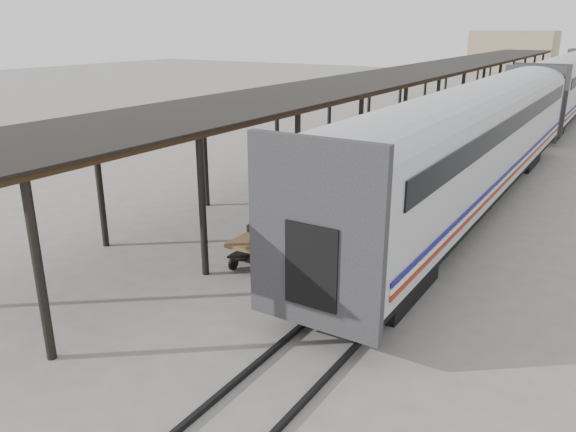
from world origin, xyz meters
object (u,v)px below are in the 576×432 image
(baggage_cart, at_px, (266,241))
(porter, at_px, (259,212))
(luggage_tug, at_px, (435,134))
(pedestrian, at_px, (424,137))

(baggage_cart, distance_m, porter, 1.33)
(luggage_tug, bearing_deg, porter, -109.35)
(luggage_tug, height_order, porter, porter)
(pedestrian, bearing_deg, luggage_tug, -103.71)
(baggage_cart, xyz_separation_m, luggage_tug, (-1.46, 20.17, -0.11))
(porter, bearing_deg, luggage_tug, 11.14)
(baggage_cart, bearing_deg, luggage_tug, 92.33)
(luggage_tug, bearing_deg, baggage_cart, -109.90)
(baggage_cart, relative_size, porter, 1.33)
(baggage_cart, xyz_separation_m, porter, (0.25, -0.65, 1.13))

